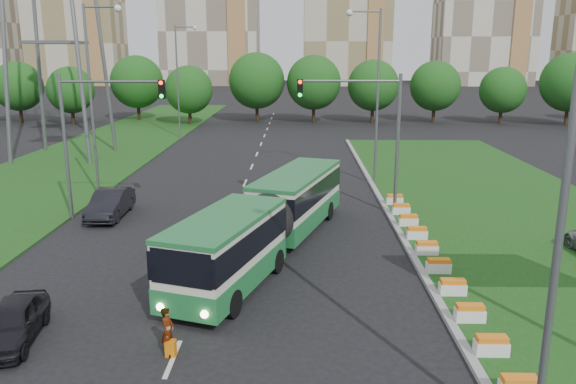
{
  "coord_description": "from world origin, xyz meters",
  "views": [
    {
      "loc": [
        0.79,
        -21.32,
        9.04
      ],
      "look_at": [
        0.33,
        4.8,
        2.6
      ],
      "focal_mm": 35.0,
      "sensor_mm": 36.0,
      "label": 1
    }
  ],
  "objects_px": {
    "car_left_far": "(110,203)",
    "shopping_trolley": "(171,348)",
    "traffic_mast_median": "(369,122)",
    "articulated_bus": "(265,219)",
    "car_left_near": "(12,322)",
    "traffic_mast_left": "(93,124)",
    "pedestrian": "(168,331)"
  },
  "relations": [
    {
      "from": "car_left_far",
      "to": "shopping_trolley",
      "type": "height_order",
      "value": "car_left_far"
    },
    {
      "from": "traffic_mast_median",
      "to": "articulated_bus",
      "type": "distance_m",
      "value": 9.26
    },
    {
      "from": "articulated_bus",
      "to": "car_left_far",
      "type": "bearing_deg",
      "value": 166.24
    },
    {
      "from": "car_left_near",
      "to": "shopping_trolley",
      "type": "bearing_deg",
      "value": -17.37
    },
    {
      "from": "traffic_mast_median",
      "to": "shopping_trolley",
      "type": "bearing_deg",
      "value": -116.41
    },
    {
      "from": "articulated_bus",
      "to": "car_left_near",
      "type": "xyz_separation_m",
      "value": [
        -7.66,
        -8.54,
        -0.96
      ]
    },
    {
      "from": "car_left_near",
      "to": "traffic_mast_median",
      "type": "bearing_deg",
      "value": 40.34
    },
    {
      "from": "traffic_mast_median",
      "to": "car_left_far",
      "type": "bearing_deg",
      "value": -177.13
    },
    {
      "from": "traffic_mast_median",
      "to": "articulated_bus",
      "type": "bearing_deg",
      "value": -130.35
    },
    {
      "from": "shopping_trolley",
      "to": "car_left_near",
      "type": "bearing_deg",
      "value": 175.96
    },
    {
      "from": "traffic_mast_left",
      "to": "car_left_far",
      "type": "height_order",
      "value": "traffic_mast_left"
    },
    {
      "from": "traffic_mast_left",
      "to": "pedestrian",
      "type": "distance_m",
      "value": 16.98
    },
    {
      "from": "articulated_bus",
      "to": "pedestrian",
      "type": "distance_m",
      "value": 9.59
    },
    {
      "from": "articulated_bus",
      "to": "pedestrian",
      "type": "relative_size",
      "value": 10.59
    },
    {
      "from": "shopping_trolley",
      "to": "car_left_far",
      "type": "bearing_deg",
      "value": 119.06
    },
    {
      "from": "traffic_mast_median",
      "to": "car_left_far",
      "type": "xyz_separation_m",
      "value": [
        -14.63,
        -0.73,
        -4.57
      ]
    },
    {
      "from": "traffic_mast_left",
      "to": "pedestrian",
      "type": "xyz_separation_m",
      "value": [
        7.19,
        -14.69,
        -4.58
      ]
    },
    {
      "from": "traffic_mast_left",
      "to": "shopping_trolley",
      "type": "bearing_deg",
      "value": -63.81
    },
    {
      "from": "pedestrian",
      "to": "car_left_near",
      "type": "bearing_deg",
      "value": 89.5
    },
    {
      "from": "traffic_mast_left",
      "to": "traffic_mast_median",
      "type": "bearing_deg",
      "value": 3.77
    },
    {
      "from": "car_left_far",
      "to": "shopping_trolley",
      "type": "relative_size",
      "value": 8.98
    },
    {
      "from": "articulated_bus",
      "to": "shopping_trolley",
      "type": "distance_m",
      "value": 9.76
    },
    {
      "from": "traffic_mast_median",
      "to": "shopping_trolley",
      "type": "distance_m",
      "value": 18.4
    },
    {
      "from": "car_left_far",
      "to": "car_left_near",
      "type": "bearing_deg",
      "value": -85.16
    },
    {
      "from": "articulated_bus",
      "to": "car_left_far",
      "type": "xyz_separation_m",
      "value": [
        -9.14,
        5.73,
        -0.85
      ]
    },
    {
      "from": "traffic_mast_left",
      "to": "pedestrian",
      "type": "bearing_deg",
      "value": -63.91
    },
    {
      "from": "traffic_mast_median",
      "to": "traffic_mast_left",
      "type": "xyz_separation_m",
      "value": [
        -15.16,
        -1.0,
        0.0
      ]
    },
    {
      "from": "articulated_bus",
      "to": "pedestrian",
      "type": "height_order",
      "value": "articulated_bus"
    },
    {
      "from": "traffic_mast_median",
      "to": "car_left_far",
      "type": "distance_m",
      "value": 15.35
    },
    {
      "from": "car_left_near",
      "to": "shopping_trolley",
      "type": "relative_size",
      "value": 7.48
    },
    {
      "from": "car_left_near",
      "to": "pedestrian",
      "type": "height_order",
      "value": "pedestrian"
    },
    {
      "from": "traffic_mast_left",
      "to": "shopping_trolley",
      "type": "relative_size",
      "value": 15.17
    }
  ]
}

